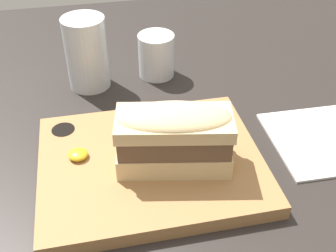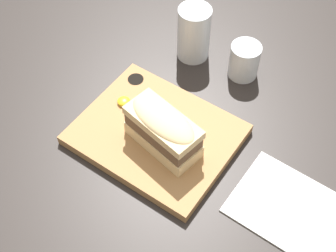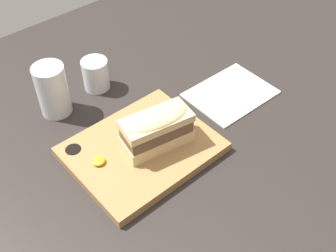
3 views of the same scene
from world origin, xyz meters
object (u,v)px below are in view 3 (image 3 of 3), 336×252
at_px(sandwich, 156,128).
at_px(wine_glass, 96,76).
at_px(napkin, 231,93).
at_px(serving_board, 141,149).
at_px(water_glass, 53,93).

xyz_separation_m(sandwich, wine_glass, (0.03, 0.27, -0.03)).
bearing_deg(sandwich, napkin, 5.29).
xyz_separation_m(wine_glass, napkin, (0.24, -0.25, -0.03)).
xyz_separation_m(serving_board, napkin, (0.30, 0.01, -0.01)).
bearing_deg(water_glass, wine_glass, 5.19).
relative_size(water_glass, wine_glass, 1.60).
distance_m(serving_board, sandwich, 0.07).
relative_size(water_glass, napkin, 0.62).
distance_m(sandwich, wine_glass, 0.28).
bearing_deg(wine_glass, sandwich, -95.52).
bearing_deg(water_glass, napkin, -32.95).
bearing_deg(water_glass, sandwich, -69.16).
bearing_deg(water_glass, serving_board, -74.19).
bearing_deg(napkin, water_glass, 147.05).
height_order(serving_board, sandwich, sandwich).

